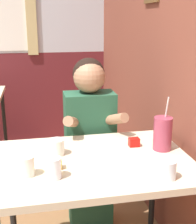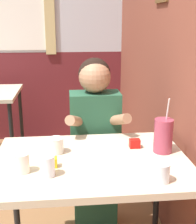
{
  "view_description": "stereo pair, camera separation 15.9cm",
  "coord_description": "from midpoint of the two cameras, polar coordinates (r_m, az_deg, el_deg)",
  "views": [
    {
      "loc": [
        0.28,
        -1.15,
        1.48
      ],
      "look_at": [
        0.61,
        0.48,
        0.99
      ],
      "focal_mm": 50.0,
      "sensor_mm": 36.0,
      "label": 1
    },
    {
      "loc": [
        0.44,
        -1.17,
        1.48
      ],
      "look_at": [
        0.61,
        0.48,
        0.99
      ],
      "focal_mm": 50.0,
      "sensor_mm": 36.0,
      "label": 2
    }
  ],
  "objects": [
    {
      "name": "glass_far_side",
      "position": [
        1.54,
        -15.84,
        -9.58
      ],
      "size": [
        0.07,
        0.07,
        0.1
      ],
      "color": "silver",
      "rests_on": "main_table"
    },
    {
      "name": "cocktail_pitcher",
      "position": [
        1.77,
        9.22,
        -3.94
      ],
      "size": [
        0.1,
        0.1,
        0.31
      ],
      "color": "#99384C",
      "rests_on": "main_table"
    },
    {
      "name": "glass_center",
      "position": [
        1.73,
        -10.17,
        -6.36
      ],
      "size": [
        0.08,
        0.08,
        0.09
      ],
      "color": "silver",
      "rests_on": "main_table"
    },
    {
      "name": "glass_near_pitcher",
      "position": [
        1.48,
        -11.18,
        -10.1
      ],
      "size": [
        0.07,
        0.07,
        0.1
      ],
      "color": "silver",
      "rests_on": "main_table"
    },
    {
      "name": "main_table",
      "position": [
        1.69,
        -3.43,
        -11.0
      ],
      "size": [
        1.03,
        0.74,
        0.77
      ],
      "color": "beige",
      "rests_on": "ground_plane"
    },
    {
      "name": "glass_by_brick",
      "position": [
        1.47,
        9.66,
        -10.42
      ],
      "size": [
        0.07,
        0.07,
        0.09
      ],
      "color": "silver",
      "rests_on": "main_table"
    },
    {
      "name": "brick_wall_right",
      "position": [
        2.63,
        6.41,
        13.66
      ],
      "size": [
        0.08,
        4.68,
        2.7
      ],
      "color": "brown",
      "rests_on": "ground_plane"
    },
    {
      "name": "person_seated",
      "position": [
        2.19,
        -3.6,
        -5.39
      ],
      "size": [
        0.42,
        0.41,
        1.24
      ],
      "color": "#235138",
      "rests_on": "ground_plane"
    },
    {
      "name": "condiment_ketchup",
      "position": [
        1.82,
        4.11,
        -5.57
      ],
      "size": [
        0.06,
        0.04,
        0.05
      ],
      "color": "#B7140F",
      "rests_on": "main_table"
    },
    {
      "name": "condiment_mustard",
      "position": [
        1.58,
        -10.72,
        -9.41
      ],
      "size": [
        0.06,
        0.04,
        0.05
      ],
      "color": "yellow",
      "rests_on": "main_table"
    },
    {
      "name": "back_wall",
      "position": [
        3.89,
        -17.4,
        14.06
      ],
      "size": [
        5.25,
        0.09,
        2.7
      ],
      "color": "silver",
      "rests_on": "ground_plane"
    }
  ]
}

